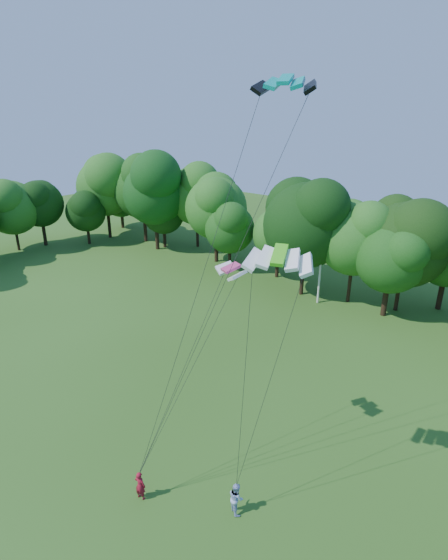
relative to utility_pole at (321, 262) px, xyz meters
The scene contains 9 objects.
ground 32.80m from the utility_pole, 83.47° to the right, with size 160.00×160.00×0.00m, color #2A5116.
utility_pole is the anchor object (origin of this frame).
kite_flyer_left 28.85m from the utility_pole, 79.78° to the right, with size 0.62×0.41×1.70m, color maroon.
kite_flyer_right 27.50m from the utility_pole, 69.85° to the right, with size 0.86×0.67×1.76m, color #ABBEED.
kite_teal 27.74m from the utility_pole, 68.50° to the right, with size 2.89×2.03×0.53m.
kite_green 26.92m from the utility_pole, 67.17° to the right, with size 3.12×2.24×0.70m.
kite_pink 23.70m from the utility_pole, 74.74° to the right, with size 2.13×1.57×0.39m.
tree_back_west 27.57m from the utility_pole, behind, with size 9.60×9.60×13.96m.
tree_back_center 8.64m from the utility_pole, 26.50° to the left, with size 9.08×9.08×13.21m.
Camera 1 is at (15.72, -6.22, 18.96)m, focal length 28.00 mm.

